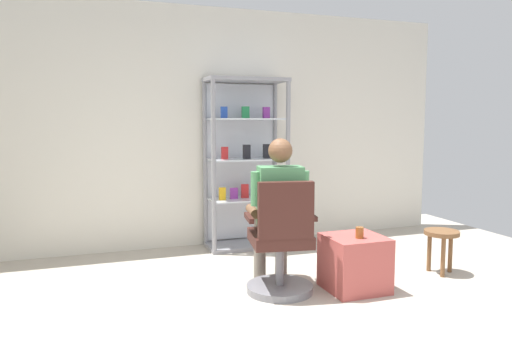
% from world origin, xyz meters
% --- Properties ---
extents(back_wall, '(6.00, 0.10, 2.70)m').
position_xyz_m(back_wall, '(0.00, 3.00, 1.35)').
color(back_wall, silver).
rests_on(back_wall, ground).
extents(display_cabinet_main, '(0.90, 0.45, 1.90)m').
position_xyz_m(display_cabinet_main, '(0.40, 2.76, 0.96)').
color(display_cabinet_main, gray).
rests_on(display_cabinet_main, ground).
extents(office_chair, '(0.60, 0.56, 0.96)m').
position_xyz_m(office_chair, '(0.20, 1.16, 0.39)').
color(office_chair, slate).
rests_on(office_chair, ground).
extents(seated_shopkeeper, '(0.53, 0.60, 1.29)m').
position_xyz_m(seated_shopkeeper, '(0.23, 1.33, 0.71)').
color(seated_shopkeeper, slate).
rests_on(seated_shopkeeper, ground).
extents(storage_crate, '(0.48, 0.46, 0.46)m').
position_xyz_m(storage_crate, '(0.83, 1.06, 0.23)').
color(storage_crate, '#B24C47').
rests_on(storage_crate, ground).
extents(tea_glass, '(0.07, 0.07, 0.09)m').
position_xyz_m(tea_glass, '(0.83, 0.99, 0.51)').
color(tea_glass, brown).
rests_on(tea_glass, storage_crate).
extents(wooden_stool, '(0.32, 0.32, 0.41)m').
position_xyz_m(wooden_stool, '(1.83, 1.18, 0.33)').
color(wooden_stool, brown).
rests_on(wooden_stool, ground).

